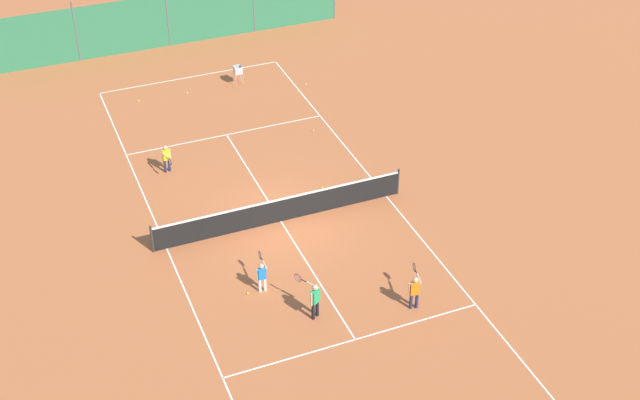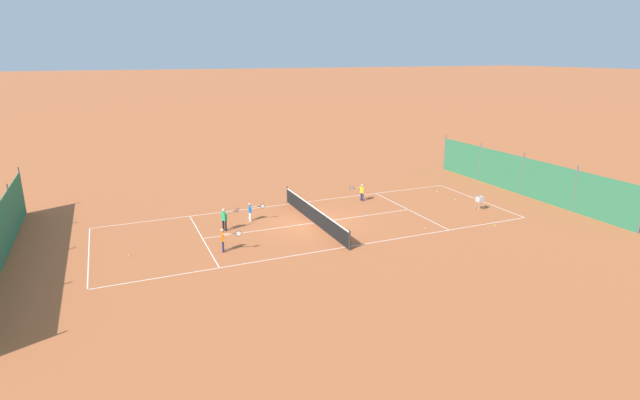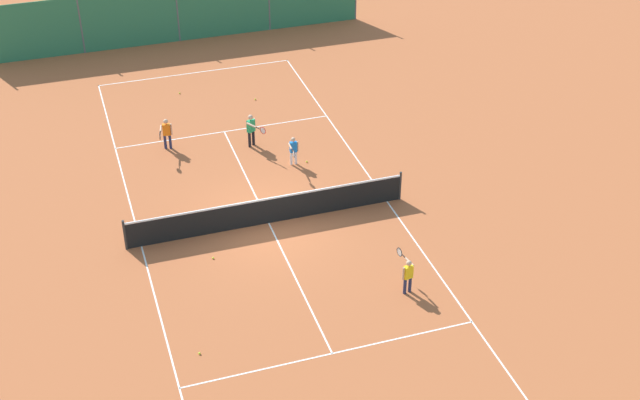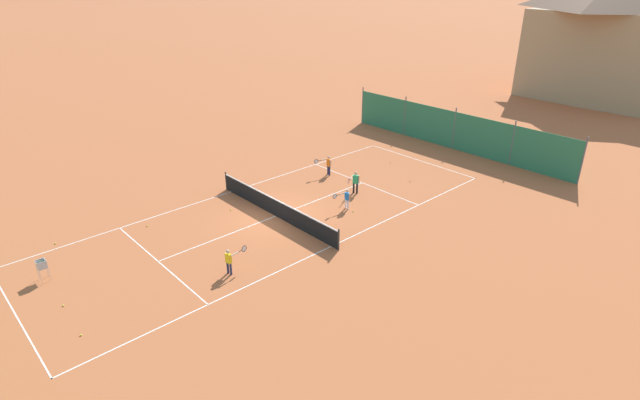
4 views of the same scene
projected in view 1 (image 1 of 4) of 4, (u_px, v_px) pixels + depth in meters
The scene contains 15 objects.
ground_plane at pixel (281, 221), 31.25m from camera, with size 600.00×600.00×0.00m, color #B25B33.
court_line_markings at pixel (281, 221), 31.25m from camera, with size 8.25×23.85×0.01m.
tennis_net at pixel (281, 210), 30.96m from camera, with size 9.18×0.08×1.06m.
windscreen_fence_near at pixel (168, 20), 42.25m from camera, with size 17.28×0.08×2.90m.
player_far_service at pixel (415, 289), 27.18m from camera, with size 0.58×0.97×1.21m.
player_far_baseline at pixel (166, 157), 33.45m from camera, with size 0.38×1.00×1.14m.
player_near_service at pixel (262, 274), 27.87m from camera, with size 0.39×0.93×1.09m.
player_near_baseline at pixel (314, 298), 26.80m from camera, with size 0.51×1.08×1.28m.
tennis_ball_far_corner at pixel (138, 101), 38.39m from camera, with size 0.07×0.07×0.07m, color #CCE033.
tennis_ball_mid_court at pixel (306, 85), 39.61m from camera, with size 0.07×0.07×0.07m, color #CCE033.
tennis_ball_service_box at pixel (248, 293), 28.05m from camera, with size 0.07×0.07×0.07m, color #CCE033.
tennis_ball_alley_left at pixel (313, 131), 36.31m from camera, with size 0.07×0.07×0.07m, color #CCE033.
tennis_ball_near_corner at pixel (187, 93), 38.98m from camera, with size 0.07×0.07×0.07m, color #CCE033.
tennis_ball_by_net_right at pixel (322, 188), 32.89m from camera, with size 0.07×0.07×0.07m, color #CCE033.
ball_hopper at pixel (238, 71), 39.32m from camera, with size 0.36×0.36×0.89m.
Camera 1 is at (8.25, 23.82, 18.53)m, focal length 50.00 mm.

